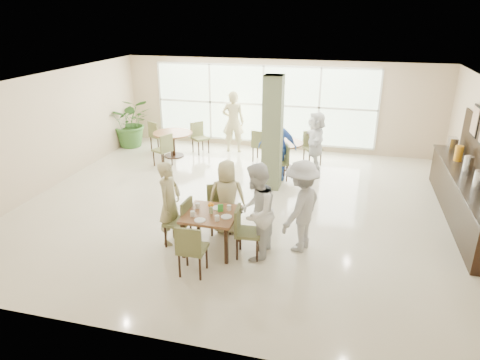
% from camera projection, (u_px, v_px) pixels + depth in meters
% --- Properties ---
extents(ground, '(10.00, 10.00, 0.00)m').
position_uv_depth(ground, '(244.00, 205.00, 9.88)').
color(ground, beige).
rests_on(ground, ground).
extents(room_shell, '(10.00, 10.00, 10.00)m').
position_uv_depth(room_shell, '(245.00, 133.00, 9.25)').
color(room_shell, white).
rests_on(room_shell, ground).
extents(window_bank, '(7.00, 0.04, 7.00)m').
position_uv_depth(window_bank, '(263.00, 105.00, 13.49)').
color(window_bank, silver).
rests_on(window_bank, ground).
extents(column, '(0.45, 0.45, 2.80)m').
position_uv_depth(column, '(273.00, 134.00, 10.35)').
color(column, '#677450').
rests_on(column, ground).
extents(main_table, '(0.96, 0.96, 0.75)m').
position_uv_depth(main_table, '(211.00, 218.00, 7.81)').
color(main_table, brown).
rests_on(main_table, ground).
extents(round_table_left, '(1.18, 1.18, 0.75)m').
position_uv_depth(round_table_left, '(173.00, 138.00, 12.93)').
color(round_table_left, brown).
rests_on(round_table_left, ground).
extents(round_table_right, '(1.10, 1.10, 0.75)m').
position_uv_depth(round_table_right, '(283.00, 148.00, 12.00)').
color(round_table_right, brown).
rests_on(round_table_right, ground).
extents(chairs_main_table, '(1.87, 2.06, 0.95)m').
position_uv_depth(chairs_main_table, '(210.00, 227.00, 7.85)').
color(chairs_main_table, brown).
rests_on(chairs_main_table, ground).
extents(chairs_table_left, '(2.00, 2.01, 0.95)m').
position_uv_depth(chairs_table_left, '(174.00, 141.00, 13.00)').
color(chairs_table_left, brown).
rests_on(chairs_table_left, ground).
extents(chairs_table_right, '(2.07, 2.03, 0.95)m').
position_uv_depth(chairs_table_right, '(284.00, 152.00, 12.02)').
color(chairs_table_right, brown).
rests_on(chairs_table_right, ground).
extents(tabletop_clutter, '(0.76, 0.75, 0.21)m').
position_uv_depth(tabletop_clutter, '(212.00, 211.00, 7.73)').
color(tabletop_clutter, white).
rests_on(tabletop_clutter, main_table).
extents(buffet_counter, '(0.64, 4.70, 1.95)m').
position_uv_depth(buffet_counter, '(465.00, 195.00, 9.05)').
color(buffet_counter, black).
rests_on(buffet_counter, ground).
extents(framed_art_b, '(0.05, 0.55, 0.70)m').
position_uv_depth(framed_art_b, '(476.00, 121.00, 9.67)').
color(framed_art_b, black).
rests_on(framed_art_b, ground).
extents(potted_plant, '(1.86, 1.86, 1.60)m').
position_uv_depth(potted_plant, '(131.00, 122.00, 13.83)').
color(potted_plant, '#346227').
rests_on(potted_plant, ground).
extents(teen_left, '(0.45, 0.63, 1.62)m').
position_uv_depth(teen_left, '(170.00, 203.00, 8.04)').
color(teen_left, tan).
rests_on(teen_left, ground).
extents(teen_far, '(0.81, 0.55, 1.51)m').
position_uv_depth(teen_far, '(227.00, 197.00, 8.43)').
color(teen_far, tan).
rests_on(teen_far, ground).
extents(teen_right, '(0.72, 0.90, 1.78)m').
position_uv_depth(teen_right, '(256.00, 212.00, 7.51)').
color(teen_right, white).
rests_on(teen_right, ground).
extents(teen_standing, '(1.00, 1.28, 1.74)m').
position_uv_depth(teen_standing, '(301.00, 206.00, 7.76)').
color(teen_standing, '#AAAAAC').
rests_on(teen_standing, ground).
extents(adult_a, '(1.05, 0.65, 1.72)m').
position_uv_depth(adult_a, '(277.00, 147.00, 11.11)').
color(adult_a, '#4778D5').
rests_on(adult_a, ground).
extents(adult_b, '(0.93, 1.62, 1.65)m').
position_uv_depth(adult_b, '(315.00, 141.00, 11.76)').
color(adult_b, white).
rests_on(adult_b, ground).
extents(adult_standing, '(0.75, 0.54, 1.91)m').
position_uv_depth(adult_standing, '(233.00, 122.00, 13.25)').
color(adult_standing, tan).
rests_on(adult_standing, ground).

